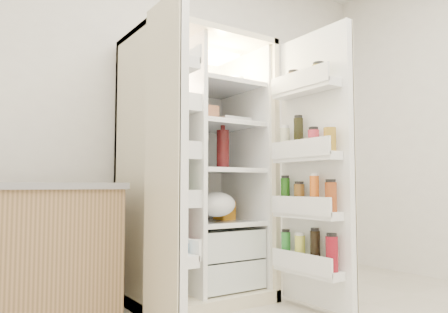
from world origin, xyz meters
TOP-DOWN VIEW (x-y plane):
  - wall_back at (0.00, 2.00)m, footprint 4.00×0.02m
  - refrigerator at (-0.01, 1.65)m, footprint 0.92×0.70m
  - freezer_door at (-0.52, 1.05)m, footprint 0.15×0.40m
  - fridge_door at (0.46, 0.96)m, footprint 0.17×0.58m
  - kitchen_counter at (-1.17, 1.58)m, footprint 1.09×0.58m

SIDE VIEW (x-z plane):
  - kitchen_counter at x=-1.17m, z-range 0.00..0.79m
  - refrigerator at x=-0.01m, z-range -0.16..1.64m
  - fridge_door at x=0.46m, z-range 0.01..1.73m
  - freezer_door at x=-0.52m, z-range 0.03..1.75m
  - wall_back at x=0.00m, z-range 0.00..2.70m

